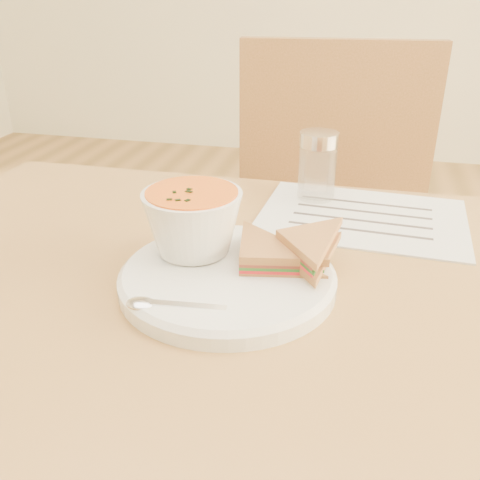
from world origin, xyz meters
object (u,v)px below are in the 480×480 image
(soup_bowl, at_px, (193,225))
(condiment_shaker, at_px, (317,166))
(plate, at_px, (228,279))
(chair_far, at_px, (325,287))

(soup_bowl, height_order, condiment_shaker, condiment_shaker)
(plate, relative_size, soup_bowl, 2.12)
(chair_far, height_order, condiment_shaker, chair_far)
(soup_bowl, bearing_deg, condiment_shaker, 65.15)
(chair_far, relative_size, soup_bowl, 8.12)
(chair_far, distance_m, condiment_shaker, 0.37)
(chair_far, height_order, soup_bowl, chair_far)
(chair_far, relative_size, plate, 3.84)
(chair_far, bearing_deg, soup_bowl, 68.03)
(plate, relative_size, condiment_shaker, 2.29)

